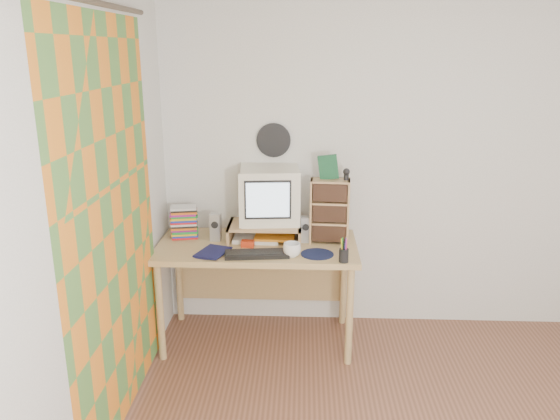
# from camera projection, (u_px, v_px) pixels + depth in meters

# --- Properties ---
(back_wall) EXTENTS (3.50, 0.00, 3.50)m
(back_wall) POSITION_uv_depth(u_px,v_px,m) (400.00, 165.00, 4.00)
(back_wall) COLOR white
(back_wall) RESTS_ON floor
(left_wall) EXTENTS (0.00, 3.50, 3.50)m
(left_wall) POSITION_uv_depth(u_px,v_px,m) (66.00, 243.00, 2.40)
(left_wall) COLOR white
(left_wall) RESTS_ON floor
(curtain) EXTENTS (0.00, 2.20, 2.20)m
(curtain) POSITION_uv_depth(u_px,v_px,m) (114.00, 230.00, 2.89)
(curtain) COLOR orange
(curtain) RESTS_ON left_wall
(wall_disc) EXTENTS (0.25, 0.02, 0.25)m
(wall_disc) POSITION_uv_depth(u_px,v_px,m) (274.00, 140.00, 3.97)
(wall_disc) COLOR black
(wall_disc) RESTS_ON back_wall
(desk) EXTENTS (1.40, 0.70, 0.75)m
(desk) POSITION_uv_depth(u_px,v_px,m) (258.00, 259.00, 3.93)
(desk) COLOR tan
(desk) RESTS_ON floor
(monitor_riser) EXTENTS (0.52, 0.30, 0.12)m
(monitor_riser) POSITION_uv_depth(u_px,v_px,m) (265.00, 227.00, 3.90)
(monitor_riser) COLOR tan
(monitor_riser) RESTS_ON desk
(crt_monitor) EXTENTS (0.45, 0.45, 0.39)m
(crt_monitor) POSITION_uv_depth(u_px,v_px,m) (269.00, 196.00, 3.89)
(crt_monitor) COLOR white
(crt_monitor) RESTS_ON monitor_riser
(speaker_left) EXTENTS (0.08, 0.08, 0.20)m
(speaker_left) POSITION_uv_depth(u_px,v_px,m) (216.00, 227.00, 3.89)
(speaker_left) COLOR #A2A3A7
(speaker_left) RESTS_ON desk
(speaker_right) EXTENTS (0.07, 0.07, 0.19)m
(speaker_right) POSITION_uv_depth(u_px,v_px,m) (306.00, 229.00, 3.86)
(speaker_right) COLOR #A2A3A7
(speaker_right) RESTS_ON desk
(keyboard) EXTENTS (0.44, 0.19, 0.03)m
(keyboard) POSITION_uv_depth(u_px,v_px,m) (257.00, 254.00, 3.61)
(keyboard) COLOR black
(keyboard) RESTS_ON desk
(dvd_stack) EXTENTS (0.21, 0.16, 0.26)m
(dvd_stack) POSITION_uv_depth(u_px,v_px,m) (184.00, 220.00, 3.94)
(dvd_stack) COLOR brown
(dvd_stack) RESTS_ON desk
(cd_rack) EXTENTS (0.28, 0.16, 0.45)m
(cd_rack) POSITION_uv_depth(u_px,v_px,m) (330.00, 211.00, 3.83)
(cd_rack) COLOR tan
(cd_rack) RESTS_ON desk
(mug) EXTENTS (0.14, 0.14, 0.09)m
(mug) POSITION_uv_depth(u_px,v_px,m) (292.00, 250.00, 3.59)
(mug) COLOR white
(mug) RESTS_ON desk
(diary) EXTENTS (0.26, 0.22, 0.04)m
(diary) POSITION_uv_depth(u_px,v_px,m) (201.00, 249.00, 3.68)
(diary) COLOR #11133E
(diary) RESTS_ON desk
(mousepad) EXTENTS (0.27, 0.27, 0.00)m
(mousepad) POSITION_uv_depth(u_px,v_px,m) (317.00, 254.00, 3.65)
(mousepad) COLOR #0F1A34
(mousepad) RESTS_ON desk
(pen_cup) EXTENTS (0.08, 0.08, 0.12)m
(pen_cup) POSITION_uv_depth(u_px,v_px,m) (344.00, 253.00, 3.50)
(pen_cup) COLOR black
(pen_cup) RESTS_ON desk
(papers) EXTENTS (0.33, 0.25, 0.04)m
(papers) POSITION_uv_depth(u_px,v_px,m) (264.00, 237.00, 3.92)
(papers) COLOR silver
(papers) RESTS_ON desk
(red_box) EXTENTS (0.09, 0.06, 0.04)m
(red_box) POSITION_uv_depth(u_px,v_px,m) (248.00, 244.00, 3.78)
(red_box) COLOR red
(red_box) RESTS_ON desk
(game_box) EXTENTS (0.13, 0.05, 0.17)m
(game_box) POSITION_uv_depth(u_px,v_px,m) (328.00, 167.00, 3.76)
(game_box) COLOR #16502E
(game_box) RESTS_ON cd_rack
(webcam) EXTENTS (0.05, 0.05, 0.08)m
(webcam) POSITION_uv_depth(u_px,v_px,m) (346.00, 174.00, 3.74)
(webcam) COLOR black
(webcam) RESTS_ON cd_rack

